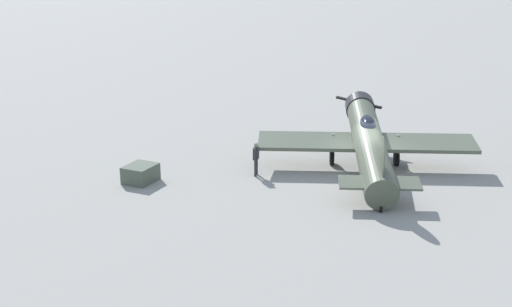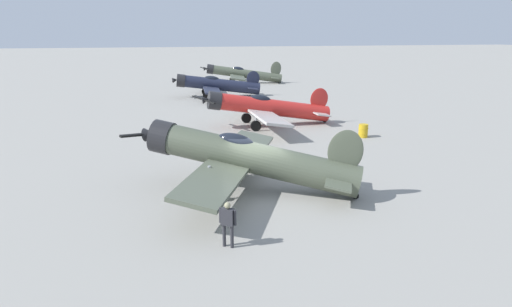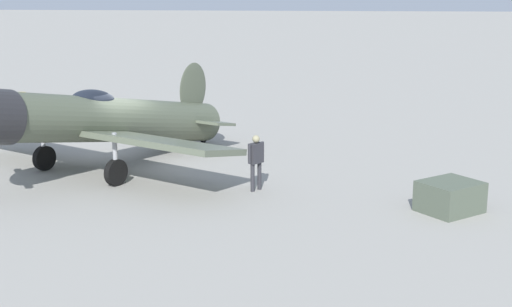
% 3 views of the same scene
% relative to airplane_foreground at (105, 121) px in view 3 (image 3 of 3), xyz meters
% --- Properties ---
extents(ground_plane, '(400.00, 400.00, 0.00)m').
position_rel_airplane_foreground_xyz_m(ground_plane, '(0.22, 0.45, -1.61)').
color(ground_plane, gray).
extents(airplane_foreground, '(10.36, 10.56, 3.21)m').
position_rel_airplane_foreground_xyz_m(airplane_foreground, '(0.00, 0.00, 0.00)').
color(airplane_foreground, '#4C5442').
rests_on(airplane_foreground, ground_plane).
extents(ground_crew_mechanic, '(0.44, 0.54, 1.64)m').
position_rel_airplane_foreground_xyz_m(ground_crew_mechanic, '(5.12, -1.72, -0.62)').
color(ground_crew_mechanic, '#2D2D33').
rests_on(ground_crew_mechanic, ground_plane).
extents(equipment_crate, '(1.91, 1.89, 0.81)m').
position_rel_airplane_foreground_xyz_m(equipment_crate, '(10.41, -2.99, -1.21)').
color(equipment_crate, '#4C5647').
rests_on(equipment_crate, ground_plane).
extents(fuel_drum, '(0.68, 0.68, 0.92)m').
position_rel_airplane_foreground_xyz_m(fuel_drum, '(-8.05, 10.17, -1.16)').
color(fuel_drum, gold).
rests_on(fuel_drum, ground_plane).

